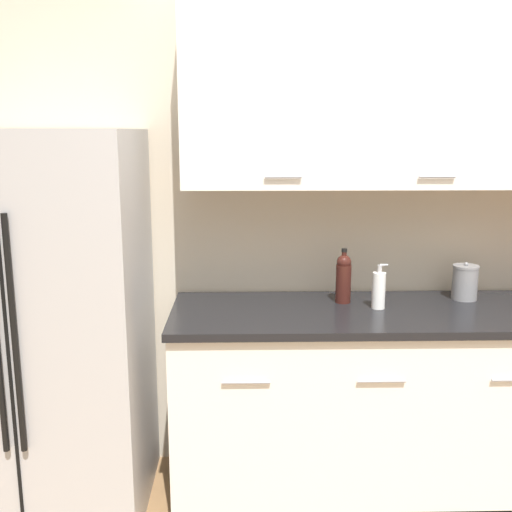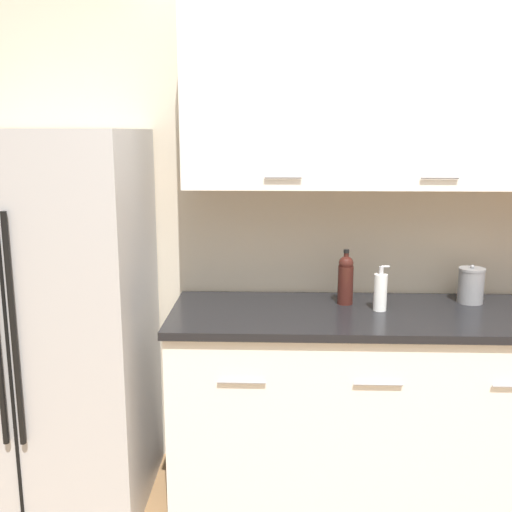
{
  "view_description": "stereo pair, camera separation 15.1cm",
  "coord_description": "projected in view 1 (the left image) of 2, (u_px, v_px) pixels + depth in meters",
  "views": [
    {
      "loc": [
        -0.8,
        -1.7,
        1.72
      ],
      "look_at": [
        -0.74,
        0.92,
        1.17
      ],
      "focal_mm": 42.0,
      "sensor_mm": 36.0,
      "label": 1
    },
    {
      "loc": [
        -0.65,
        -1.7,
        1.72
      ],
      "look_at": [
        -0.74,
        0.92,
        1.17
      ],
      "focal_mm": 42.0,
      "sensor_mm": 36.0,
      "label": 2
    }
  ],
  "objects": [
    {
      "name": "counter_unit",
      "position": [
        422.0,
        400.0,
        2.84
      ],
      "size": [
        2.35,
        0.64,
        0.92
      ],
      "color": "black",
      "rests_on": "ground_plane"
    },
    {
      "name": "steel_canister",
      "position": [
        465.0,
        282.0,
        2.88
      ],
      "size": [
        0.12,
        0.12,
        0.18
      ],
      "color": "gray",
      "rests_on": "counter_unit"
    },
    {
      "name": "wine_bottle",
      "position": [
        343.0,
        277.0,
        2.82
      ],
      "size": [
        0.07,
        0.07,
        0.26
      ],
      "color": "#3D1914",
      "rests_on": "counter_unit"
    },
    {
      "name": "wall_back",
      "position": [
        411.0,
        173.0,
        2.89
      ],
      "size": [
        10.0,
        0.39,
        2.6
      ],
      "color": "beige",
      "rests_on": "ground_plane"
    },
    {
      "name": "refrigerator",
      "position": [
        40.0,
        327.0,
        2.66
      ],
      "size": [
        0.91,
        0.75,
        1.72
      ],
      "color": "#B2B2B5",
      "rests_on": "ground_plane"
    },
    {
      "name": "soap_dispenser",
      "position": [
        379.0,
        290.0,
        2.73
      ],
      "size": [
        0.07,
        0.06,
        0.21
      ],
      "color": "white",
      "rests_on": "counter_unit"
    }
  ]
}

